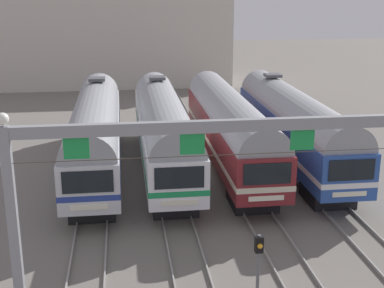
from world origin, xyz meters
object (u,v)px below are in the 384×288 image
at_px(commuter_train_white, 163,128).
at_px(commuter_train_blue, 293,124).
at_px(yard_signal_mast, 259,258).
at_px(commuter_train_silver, 96,130).
at_px(catenary_gantry, 248,155).
at_px(commuter_train_maroon, 229,126).

bearing_deg(commuter_train_white, commuter_train_blue, 0.00).
relative_size(commuter_train_blue, yard_signal_mast, 6.28).
distance_m(commuter_train_white, commuter_train_blue, 8.22).
xyz_separation_m(commuter_train_silver, commuter_train_white, (4.11, 0.00, 0.00)).
distance_m(commuter_train_silver, catenary_gantry, 15.04).
bearing_deg(yard_signal_mast, commuter_train_silver, 111.59).
distance_m(catenary_gantry, yard_signal_mast, 3.73).
bearing_deg(commuter_train_silver, commuter_train_white, 0.00).
xyz_separation_m(commuter_train_maroon, catenary_gantry, (-2.05, -13.49, 2.43)).
bearing_deg(commuter_train_maroon, yard_signal_mast, -97.52).
bearing_deg(commuter_train_silver, yard_signal_mast, -68.41).
height_order(commuter_train_white, commuter_train_maroon, commuter_train_white).
xyz_separation_m(commuter_train_maroon, yard_signal_mast, (-2.05, -15.56, -0.68)).
xyz_separation_m(commuter_train_silver, yard_signal_mast, (6.16, -15.57, -0.68)).
relative_size(commuter_train_maroon, commuter_train_blue, 1.00).
xyz_separation_m(commuter_train_silver, commuter_train_blue, (12.32, 0.00, 0.00)).
distance_m(commuter_train_maroon, catenary_gantry, 13.86).
distance_m(commuter_train_maroon, commuter_train_blue, 4.11).
distance_m(commuter_train_blue, yard_signal_mast, 16.76).
height_order(commuter_train_white, yard_signal_mast, commuter_train_white).
height_order(commuter_train_silver, commuter_train_white, same).
xyz_separation_m(commuter_train_white, commuter_train_blue, (8.22, 0.00, 0.00)).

